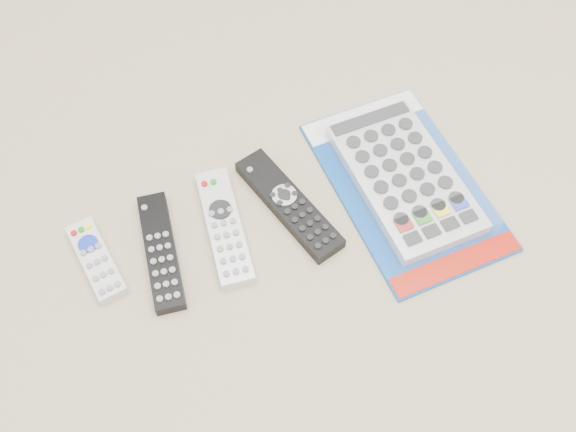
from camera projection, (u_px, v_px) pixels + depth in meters
name	position (u px, v px, depth m)	size (l,w,h in m)	color
remote_small_grey	(96.00, 260.00, 0.87)	(0.05, 0.13, 0.02)	silver
remote_slim_black	(161.00, 252.00, 0.87)	(0.08, 0.18, 0.02)	black
remote_silver_dvd	(224.00, 227.00, 0.89)	(0.08, 0.19, 0.02)	silver
remote_large_black	(289.00, 204.00, 0.91)	(0.08, 0.20, 0.02)	black
jumbo_remote_packaged	(405.00, 176.00, 0.93)	(0.21, 0.33, 0.04)	#0E459E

